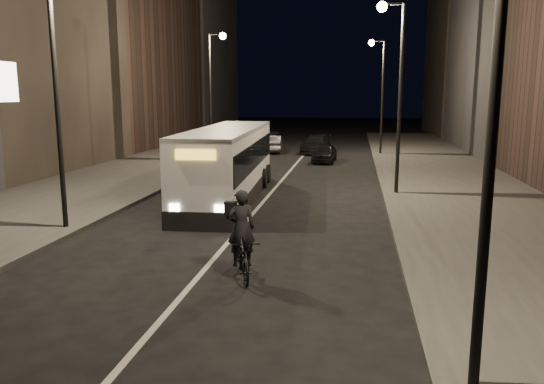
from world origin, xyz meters
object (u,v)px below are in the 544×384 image
at_px(streetlight_right_far, 379,81).
at_px(city_bus, 228,160).
at_px(streetlight_right_near, 479,25).
at_px(car_far, 316,144).
at_px(streetlight_left_far, 214,80).
at_px(car_near, 324,153).
at_px(car_mid, 272,144).
at_px(streetlight_right_mid, 395,72).
at_px(cyclist_on_bicycle, 243,249).
at_px(streetlight_left_near, 62,64).

xyz_separation_m(streetlight_right_far, city_bus, (-6.93, -17.77, -3.70)).
bearing_deg(streetlight_right_near, car_far, 97.87).
relative_size(streetlight_left_far, city_bus, 0.71).
relative_size(city_bus, car_near, 3.18).
relative_size(city_bus, car_mid, 2.85).
relative_size(streetlight_left_far, car_near, 2.26).
xyz_separation_m(streetlight_right_mid, cyclist_on_bicycle, (-4.22, -11.55, -4.61)).
xyz_separation_m(streetlight_left_near, streetlight_left_far, (0.00, 18.00, 0.00)).
bearing_deg(streetlight_left_far, car_near, 11.07).
relative_size(streetlight_right_far, car_near, 2.26).
bearing_deg(streetlight_left_near, car_mid, 83.68).
xyz_separation_m(streetlight_left_near, car_near, (7.09, 19.39, -4.75)).
height_order(streetlight_left_near, streetlight_left_far, same).
bearing_deg(streetlight_right_mid, car_mid, 115.29).
xyz_separation_m(cyclist_on_bicycle, car_near, (0.64, 22.94, -0.14)).
xyz_separation_m(streetlight_left_near, car_far, (6.13, 24.79, -4.70)).
bearing_deg(streetlight_right_far, streetlight_right_mid, -90.00).
bearing_deg(car_mid, car_near, 122.91).
bearing_deg(streetlight_right_far, streetlight_left_near, -113.96).
bearing_deg(city_bus, streetlight_right_mid, 11.23).
distance_m(streetlight_right_near, car_near, 28.02).
height_order(streetlight_right_near, car_near, streetlight_right_near).
xyz_separation_m(car_near, car_mid, (-4.34, 5.37, 0.05)).
bearing_deg(car_far, city_bus, -91.60).
height_order(streetlight_right_far, streetlight_left_near, same).
distance_m(streetlight_right_far, car_mid, 9.24).
distance_m(streetlight_right_mid, car_far, 18.01).
bearing_deg(streetlight_right_near, streetlight_left_near, 143.12).
relative_size(streetlight_right_far, car_mid, 2.03).
relative_size(car_near, car_mid, 0.89).
bearing_deg(cyclist_on_bicycle, streetlight_left_far, 87.32).
height_order(streetlight_right_far, car_near, streetlight_right_far).
distance_m(streetlight_right_far, cyclist_on_bicycle, 28.25).
height_order(cyclist_on_bicycle, car_far, cyclist_on_bicycle).
height_order(city_bus, car_mid, city_bus).
xyz_separation_m(streetlight_left_near, cyclist_on_bicycle, (6.44, -3.55, -4.61)).
height_order(streetlight_right_mid, car_mid, streetlight_right_mid).
relative_size(streetlight_right_near, city_bus, 0.71).
relative_size(streetlight_left_near, cyclist_on_bicycle, 3.62).
relative_size(streetlight_right_mid, car_near, 2.26).
height_order(streetlight_left_far, city_bus, streetlight_left_far).
xyz_separation_m(streetlight_left_near, city_bus, (3.73, 6.23, -3.70)).
height_order(streetlight_left_far, car_near, streetlight_left_far).
bearing_deg(city_bus, car_far, 79.50).
height_order(streetlight_right_mid, cyclist_on_bicycle, streetlight_right_mid).
distance_m(streetlight_right_far, streetlight_left_near, 26.26).
bearing_deg(city_bus, streetlight_left_far, 104.46).
bearing_deg(city_bus, streetlight_left_near, -124.07).
relative_size(streetlight_left_far, cyclist_on_bicycle, 3.62).
xyz_separation_m(streetlight_left_far, car_mid, (2.74, 6.76, -4.70)).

